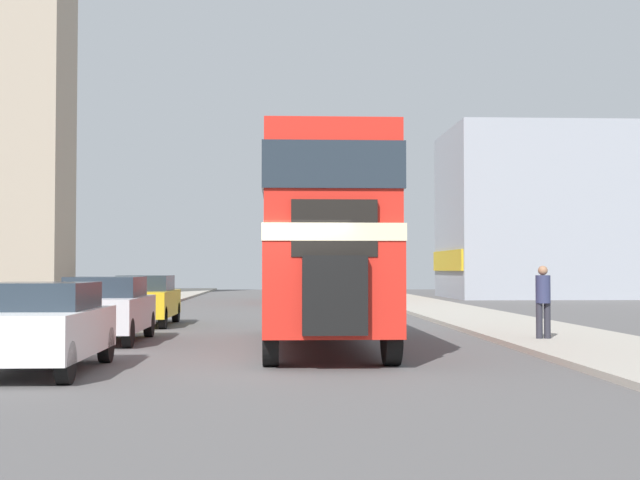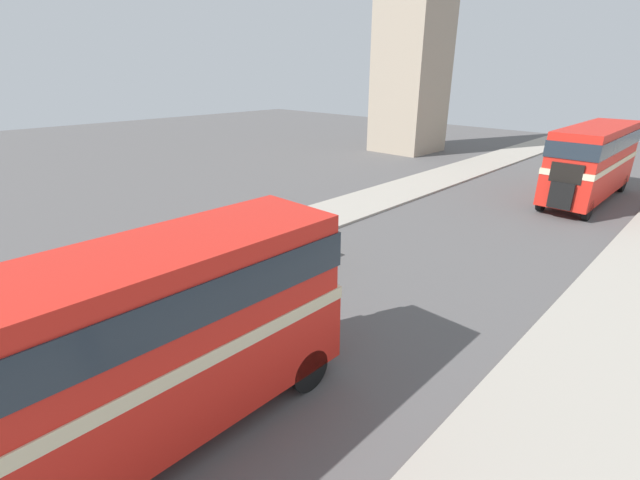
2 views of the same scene
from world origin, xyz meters
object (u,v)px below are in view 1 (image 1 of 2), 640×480
at_px(car_parked_mid, 105,308).
at_px(car_parked_far, 145,300).
at_px(double_decker_bus, 320,231).
at_px(pedestrian_walking, 543,297).
at_px(car_parked_near, 37,326).
at_px(bus_distant, 317,252).

distance_m(car_parked_mid, car_parked_far, 6.19).
relative_size(car_parked_mid, car_parked_far, 0.97).
relative_size(double_decker_bus, car_parked_mid, 2.47).
relative_size(car_parked_far, pedestrian_walking, 2.55).
relative_size(car_parked_near, car_parked_far, 0.95).
distance_m(car_parked_near, car_parked_mid, 6.10).
height_order(car_parked_near, car_parked_far, car_parked_far).
height_order(double_decker_bus, bus_distant, bus_distant).
height_order(double_decker_bus, car_parked_mid, double_decker_bus).
height_order(bus_distant, pedestrian_walking, bus_distant).
bearing_deg(bus_distant, double_decker_bus, -92.49).
bearing_deg(pedestrian_walking, double_decker_bus, -175.95).
bearing_deg(double_decker_bus, car_parked_mid, 164.97).
distance_m(car_parked_mid, pedestrian_walking, 10.05).
bearing_deg(car_parked_near, double_decker_bus, 44.53).
distance_m(car_parked_far, pedestrian_walking, 12.28).
bearing_deg(car_parked_mid, car_parked_near, -89.37).
height_order(car_parked_far, pedestrian_walking, pedestrian_walking).
distance_m(car_parked_near, pedestrian_walking, 11.18).
bearing_deg(car_parked_far, car_parked_mid, -90.18).
relative_size(bus_distant, pedestrian_walking, 5.96).
height_order(double_decker_bus, pedestrian_walking, double_decker_bus).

